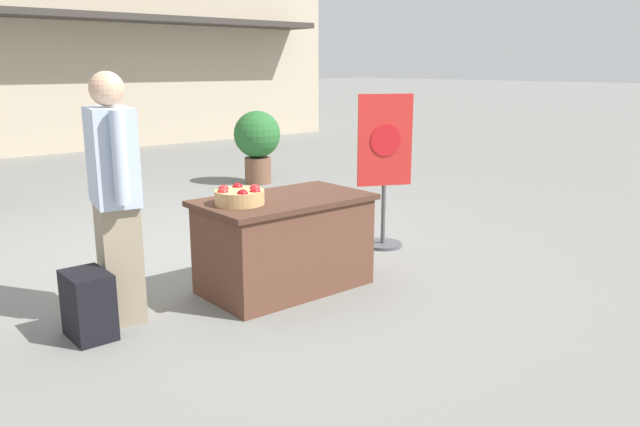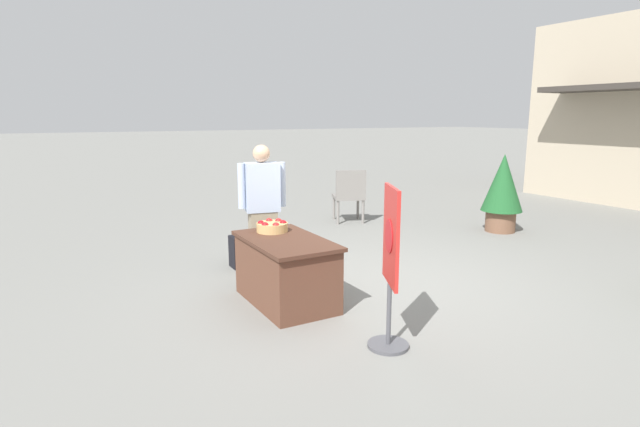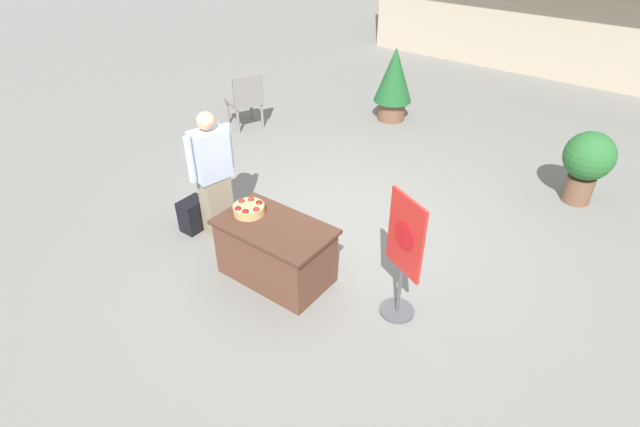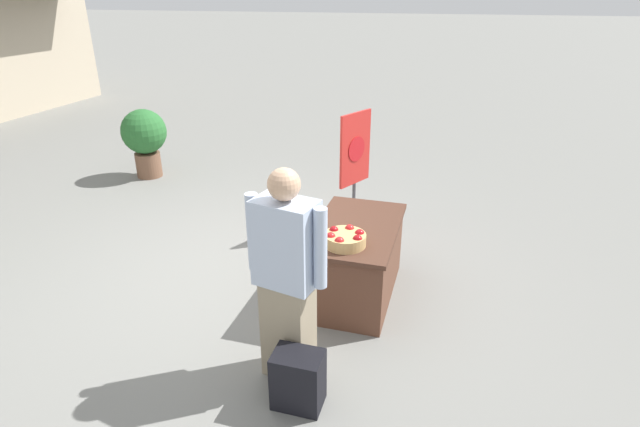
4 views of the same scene
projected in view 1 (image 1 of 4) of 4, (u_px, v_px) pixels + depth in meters
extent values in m
plane|color=slate|center=(211.00, 252.00, 5.67)|extent=(120.00, 120.00, 0.00)
cube|color=#B7A88E|center=(49.00, 47.00, 13.55)|extent=(11.65, 4.34, 4.09)
cube|color=#38332D|center=(92.00, 16.00, 11.48)|extent=(9.90, 0.90, 0.12)
cube|color=brown|center=(285.00, 246.00, 4.67)|extent=(1.19, 0.70, 0.66)
cube|color=#492C20|center=(284.00, 200.00, 4.59)|extent=(1.27, 0.74, 0.04)
cylinder|color=tan|center=(240.00, 197.00, 4.35)|extent=(0.35, 0.35, 0.10)
sphere|color=red|center=(255.00, 190.00, 4.41)|extent=(0.08, 0.08, 0.08)
sphere|color=#A30F14|center=(238.00, 188.00, 4.46)|extent=(0.08, 0.08, 0.08)
sphere|color=red|center=(224.00, 190.00, 4.38)|extent=(0.08, 0.08, 0.08)
sphere|color=red|center=(223.00, 193.00, 4.28)|extent=(0.08, 0.08, 0.08)
sphere|color=#A30F14|center=(243.00, 195.00, 4.23)|extent=(0.08, 0.08, 0.08)
sphere|color=red|center=(255.00, 193.00, 4.30)|extent=(0.08, 0.08, 0.08)
cube|color=gray|center=(120.00, 262.00, 4.10)|extent=(0.30, 0.38, 0.78)
cube|color=silver|center=(112.00, 156.00, 3.94)|extent=(0.34, 0.46, 0.62)
sphere|color=tan|center=(107.00, 89.00, 3.85)|extent=(0.22, 0.22, 0.22)
cylinder|color=silver|center=(104.00, 148.00, 4.16)|extent=(0.09, 0.09, 0.57)
cylinder|color=silver|center=(120.00, 158.00, 3.71)|extent=(0.09, 0.09, 0.57)
cube|color=black|center=(88.00, 305.00, 3.85)|extent=(0.24, 0.34, 0.42)
cylinder|color=#4C4C51|center=(383.00, 244.00, 5.85)|extent=(0.36, 0.36, 0.03)
cylinder|color=#4C4C51|center=(383.00, 214.00, 5.78)|extent=(0.04, 0.04, 0.55)
cube|color=red|center=(385.00, 140.00, 5.62)|extent=(0.48, 0.25, 0.83)
cylinder|color=red|center=(386.00, 141.00, 5.60)|extent=(0.26, 0.13, 0.29)
cylinder|color=brown|center=(258.00, 170.00, 8.94)|extent=(0.37, 0.37, 0.37)
sphere|color=#28662D|center=(257.00, 134.00, 8.82)|extent=(0.66, 0.66, 0.66)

